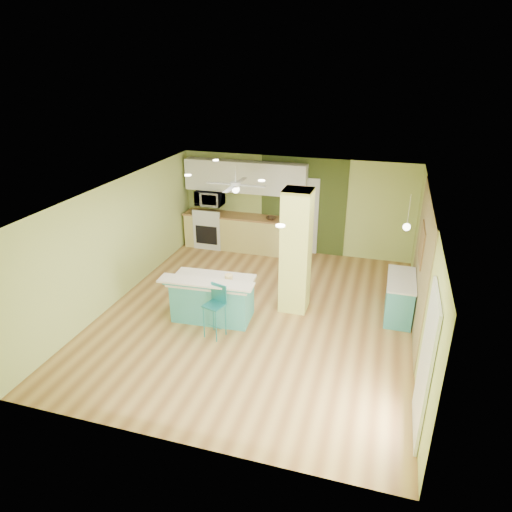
# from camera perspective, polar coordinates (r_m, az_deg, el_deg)

# --- Properties ---
(floor) EXTENTS (6.00, 7.00, 0.01)m
(floor) POSITION_cam_1_polar(r_m,az_deg,el_deg) (9.23, 0.11, -7.35)
(floor) COLOR #905F32
(floor) RESTS_ON ground
(ceiling) EXTENTS (6.00, 7.00, 0.01)m
(ceiling) POSITION_cam_1_polar(r_m,az_deg,el_deg) (8.24, 0.12, 7.83)
(ceiling) COLOR white
(ceiling) RESTS_ON wall_back
(wall_back) EXTENTS (6.00, 0.01, 2.50)m
(wall_back) POSITION_cam_1_polar(r_m,az_deg,el_deg) (11.86, 4.96, 6.32)
(wall_back) COLOR #BACC6D
(wall_back) RESTS_ON floor
(wall_front) EXTENTS (6.00, 0.01, 2.50)m
(wall_front) POSITION_cam_1_polar(r_m,az_deg,el_deg) (5.82, -10.00, -13.54)
(wall_front) COLOR #BACC6D
(wall_front) RESTS_ON floor
(wall_left) EXTENTS (0.01, 7.00, 2.50)m
(wall_left) POSITION_cam_1_polar(r_m,az_deg,el_deg) (9.88, -16.86, 1.81)
(wall_left) COLOR #BACC6D
(wall_left) RESTS_ON floor
(wall_right) EXTENTS (0.01, 7.00, 2.50)m
(wall_right) POSITION_cam_1_polar(r_m,az_deg,el_deg) (8.40, 20.21, -2.53)
(wall_right) COLOR #BACC6D
(wall_right) RESTS_ON floor
(wood_panel) EXTENTS (0.02, 3.40, 2.50)m
(wood_panel) POSITION_cam_1_polar(r_m,az_deg,el_deg) (8.94, 19.96, -0.90)
(wood_panel) COLOR olive
(wood_panel) RESTS_ON floor
(olive_accent) EXTENTS (2.20, 0.02, 2.50)m
(olive_accent) POSITION_cam_1_polar(r_m,az_deg,el_deg) (11.81, 5.89, 6.20)
(olive_accent) COLOR #3F4E1F
(olive_accent) RESTS_ON floor
(interior_door) EXTENTS (0.82, 0.05, 2.00)m
(interior_door) POSITION_cam_1_polar(r_m,az_deg,el_deg) (11.86, 5.82, 5.01)
(interior_door) COLOR silver
(interior_door) RESTS_ON floor
(french_door) EXTENTS (0.04, 1.08, 2.10)m
(french_door) POSITION_cam_1_polar(r_m,az_deg,el_deg) (6.49, 20.39, -12.68)
(french_door) COLOR white
(french_door) RESTS_ON floor
(column) EXTENTS (0.55, 0.55, 2.50)m
(column) POSITION_cam_1_polar(r_m,az_deg,el_deg) (8.96, 5.01, 0.56)
(column) COLOR #DAE067
(column) RESTS_ON floor
(kitchen_run) EXTENTS (3.25, 0.63, 0.94)m
(kitchen_run) POSITION_cam_1_polar(r_m,az_deg,el_deg) (12.14, -1.49, 2.93)
(kitchen_run) COLOR #DBCA72
(kitchen_run) RESTS_ON floor
(stove) EXTENTS (0.76, 0.66, 1.08)m
(stove) POSITION_cam_1_polar(r_m,az_deg,el_deg) (12.45, -5.67, 3.29)
(stove) COLOR silver
(stove) RESTS_ON floor
(upper_cabinets) EXTENTS (3.20, 0.34, 0.80)m
(upper_cabinets) POSITION_cam_1_polar(r_m,az_deg,el_deg) (11.82, -1.38, 9.86)
(upper_cabinets) COLOR white
(upper_cabinets) RESTS_ON wall_back
(microwave) EXTENTS (0.70, 0.48, 0.39)m
(microwave) POSITION_cam_1_polar(r_m,az_deg,el_deg) (12.18, -5.82, 7.24)
(microwave) COLOR white
(microwave) RESTS_ON wall_back
(ceiling_fan) EXTENTS (1.41, 1.41, 0.61)m
(ceiling_fan) POSITION_cam_1_polar(r_m,az_deg,el_deg) (10.51, -2.57, 8.84)
(ceiling_fan) COLOR silver
(ceiling_fan) RESTS_ON ceiling
(pendant_lamp) EXTENTS (0.14, 0.14, 0.69)m
(pendant_lamp) POSITION_cam_1_polar(r_m,az_deg,el_deg) (8.84, 18.32, 3.49)
(pendant_lamp) COLOR white
(pendant_lamp) RESTS_ON ceiling
(wall_decor) EXTENTS (0.03, 0.90, 0.70)m
(wall_decor) POSITION_cam_1_polar(r_m,az_deg,el_deg) (9.01, 20.04, 1.36)
(wall_decor) COLOR brown
(wall_decor) RESTS_ON wood_panel
(peninsula) EXTENTS (1.82, 1.05, 0.96)m
(peninsula) POSITION_cam_1_polar(r_m,az_deg,el_deg) (8.95, -5.48, -5.22)
(peninsula) COLOR teal
(peninsula) RESTS_ON floor
(bar_stool) EXTENTS (0.42, 0.42, 1.01)m
(bar_stool) POSITION_cam_1_polar(r_m,az_deg,el_deg) (8.31, -4.99, -5.80)
(bar_stool) COLOR teal
(bar_stool) RESTS_ON floor
(side_counter) EXTENTS (0.54, 1.26, 0.81)m
(side_counter) POSITION_cam_1_polar(r_m,az_deg,el_deg) (9.45, 17.49, -4.91)
(side_counter) COLOR teal
(side_counter) RESTS_ON floor
(fruit_bowl) EXTENTS (0.28, 0.28, 0.06)m
(fruit_bowl) POSITION_cam_1_polar(r_m,az_deg,el_deg) (11.71, 1.89, 4.74)
(fruit_bowl) COLOR #392717
(fruit_bowl) RESTS_ON kitchen_run
(canister) EXTENTS (0.15, 0.15, 0.16)m
(canister) POSITION_cam_1_polar(r_m,az_deg,el_deg) (8.61, -3.42, -2.84)
(canister) COLOR yellow
(canister) RESTS_ON peninsula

